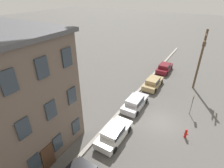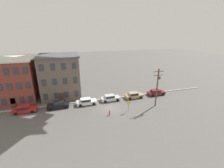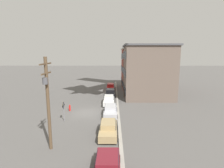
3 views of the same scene
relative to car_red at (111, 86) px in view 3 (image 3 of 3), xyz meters
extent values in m
plane|color=#565451|center=(16.93, -3.09, -0.75)|extent=(200.00, 200.00, 0.00)
cube|color=#9E998E|center=(16.93, 1.41, -0.67)|extent=(56.00, 0.36, 0.16)
cube|color=brown|center=(-2.67, 7.44, 4.01)|extent=(8.52, 9.06, 9.52)
cube|color=silver|center=(-2.67, 7.44, 8.92)|extent=(9.02, 9.56, 0.30)
cube|color=#2D3842|center=(-6.08, 2.85, 0.84)|extent=(0.90, 0.10, 1.40)
cube|color=#2D3842|center=(-6.08, 2.85, 4.01)|extent=(0.90, 0.10, 1.40)
cube|color=#2D3842|center=(-6.08, 2.85, 7.18)|extent=(0.90, 0.10, 1.40)
cube|color=#2D3842|center=(-4.37, 2.85, 0.84)|extent=(0.90, 0.10, 1.40)
cube|color=#2D3842|center=(-4.37, 2.85, 4.01)|extent=(0.90, 0.10, 1.40)
cube|color=#2D3842|center=(-4.37, 2.85, 7.18)|extent=(0.90, 0.10, 1.40)
cube|color=#2D3842|center=(-2.67, 2.85, 0.84)|extent=(0.90, 0.10, 1.40)
cube|color=#2D3842|center=(-2.67, 2.85, 4.01)|extent=(0.90, 0.10, 1.40)
cube|color=#2D3842|center=(-2.67, 2.85, 7.18)|extent=(0.90, 0.10, 1.40)
cube|color=#2D3842|center=(-0.96, 2.85, 0.84)|extent=(0.90, 0.10, 1.40)
cube|color=#2D3842|center=(-0.96, 2.85, 4.01)|extent=(0.90, 0.10, 1.40)
cube|color=#2D3842|center=(-0.96, 2.85, 7.18)|extent=(0.90, 0.10, 1.40)
cube|color=#2D3842|center=(0.74, 2.85, 0.84)|extent=(0.90, 0.10, 1.40)
cube|color=#2D3842|center=(0.74, 2.85, 4.01)|extent=(0.90, 0.10, 1.40)
cube|color=#2D3842|center=(0.74, 2.85, 7.18)|extent=(0.90, 0.10, 1.40)
cube|color=#472D1E|center=(-2.67, 2.85, 0.35)|extent=(1.10, 0.10, 2.20)
cube|color=#66564C|center=(7.11, 7.46, 4.21)|extent=(8.88, 9.11, 9.93)
cube|color=#4C4C51|center=(7.11, 7.46, 9.33)|extent=(9.38, 9.61, 0.30)
cube|color=#2D3842|center=(3.78, 2.85, 0.91)|extent=(0.90, 0.10, 1.40)
cube|color=#2D3842|center=(3.78, 2.85, 4.21)|extent=(0.90, 0.10, 1.40)
cube|color=#2D3842|center=(3.78, 2.85, 7.52)|extent=(0.90, 0.10, 1.40)
cube|color=#2D3842|center=(6.00, 2.85, 0.91)|extent=(0.90, 0.10, 1.40)
cube|color=#2D3842|center=(6.00, 2.85, 4.21)|extent=(0.90, 0.10, 1.40)
cube|color=#2D3842|center=(6.00, 2.85, 7.52)|extent=(0.90, 0.10, 1.40)
cube|color=#2D3842|center=(8.22, 2.85, 0.91)|extent=(0.90, 0.10, 1.40)
cube|color=#2D3842|center=(8.22, 2.85, 4.21)|extent=(0.90, 0.10, 1.40)
cube|color=#2D3842|center=(8.22, 2.85, 7.52)|extent=(0.90, 0.10, 1.40)
cube|color=#2D3842|center=(10.44, 2.85, 0.91)|extent=(0.90, 0.10, 1.40)
cube|color=#2D3842|center=(10.44, 2.85, 4.21)|extent=(0.90, 0.10, 1.40)
cube|color=#2D3842|center=(10.44, 2.85, 7.52)|extent=(0.90, 0.10, 1.40)
cube|color=#472D1E|center=(7.11, 2.85, 0.35)|extent=(1.10, 0.10, 2.20)
cube|color=#B21E1E|center=(0.07, 0.00, -0.22)|extent=(4.40, 1.80, 0.70)
cube|color=#B21E1E|center=(-0.13, 0.00, 0.41)|extent=(2.20, 1.51, 0.55)
cube|color=#1E232D|center=(-0.13, 0.00, 0.41)|extent=(2.02, 1.58, 0.48)
cylinder|color=black|center=(1.52, 0.85, -0.42)|extent=(0.66, 0.22, 0.66)
cylinder|color=black|center=(1.52, -0.85, -0.42)|extent=(0.66, 0.22, 0.66)
cylinder|color=black|center=(-1.38, 0.85, -0.42)|extent=(0.66, 0.22, 0.66)
cylinder|color=black|center=(-1.38, -0.85, -0.42)|extent=(0.66, 0.22, 0.66)
cube|color=black|center=(6.37, 0.06, -0.22)|extent=(4.40, 1.80, 0.70)
cube|color=black|center=(6.57, 0.06, 0.41)|extent=(2.20, 1.51, 0.55)
cube|color=#1E232D|center=(6.57, 0.06, 0.41)|extent=(2.02, 1.58, 0.48)
cylinder|color=black|center=(4.92, -0.79, -0.42)|extent=(0.66, 0.22, 0.66)
cylinder|color=black|center=(4.92, 0.91, -0.42)|extent=(0.66, 0.22, 0.66)
cylinder|color=black|center=(7.82, -0.79, -0.42)|extent=(0.66, 0.22, 0.66)
cylinder|color=black|center=(7.82, 0.91, -0.42)|extent=(0.66, 0.22, 0.66)
cube|color=silver|center=(12.38, -0.07, -0.22)|extent=(4.40, 1.80, 0.70)
cube|color=silver|center=(12.18, -0.07, 0.41)|extent=(2.20, 1.51, 0.55)
cube|color=#1E232D|center=(12.18, -0.07, 0.41)|extent=(2.02, 1.58, 0.48)
cylinder|color=black|center=(13.83, 0.78, -0.42)|extent=(0.66, 0.22, 0.66)
cylinder|color=black|center=(13.83, -0.92, -0.42)|extent=(0.66, 0.22, 0.66)
cylinder|color=black|center=(10.93, 0.78, -0.42)|extent=(0.66, 0.22, 0.66)
cylinder|color=black|center=(10.93, -0.92, -0.42)|extent=(0.66, 0.22, 0.66)
cube|color=#B7B7BC|center=(18.01, 0.30, -0.22)|extent=(4.40, 1.80, 0.70)
cube|color=#B7B7BC|center=(17.81, 0.30, 0.41)|extent=(2.20, 1.51, 0.55)
cube|color=#1E232D|center=(17.81, 0.30, 0.41)|extent=(2.02, 1.58, 0.48)
cylinder|color=black|center=(19.46, 1.15, -0.42)|extent=(0.66, 0.22, 0.66)
cylinder|color=black|center=(19.46, -0.55, -0.42)|extent=(0.66, 0.22, 0.66)
cylinder|color=black|center=(16.56, 1.15, -0.42)|extent=(0.66, 0.22, 0.66)
cylinder|color=black|center=(16.56, -0.55, -0.42)|extent=(0.66, 0.22, 0.66)
cube|color=tan|center=(23.96, 0.16, -0.22)|extent=(4.40, 1.80, 0.70)
cube|color=tan|center=(23.76, 0.16, 0.41)|extent=(2.20, 1.51, 0.55)
cube|color=#1E232D|center=(23.76, 0.16, 0.41)|extent=(2.02, 1.58, 0.48)
cylinder|color=black|center=(25.41, 1.01, -0.42)|extent=(0.66, 0.22, 0.66)
cylinder|color=black|center=(25.41, -0.69, -0.42)|extent=(0.66, 0.22, 0.66)
cylinder|color=black|center=(22.51, 1.01, -0.42)|extent=(0.66, 0.22, 0.66)
cylinder|color=black|center=(22.51, -0.69, -0.42)|extent=(0.66, 0.22, 0.66)
cube|color=maroon|center=(30.02, 0.29, 0.41)|extent=(2.20, 1.51, 0.55)
cube|color=#1E232D|center=(30.02, 0.29, 0.41)|extent=(2.02, 1.58, 0.48)
cylinder|color=black|center=(28.77, 1.14, -0.42)|extent=(0.66, 0.22, 0.66)
cylinder|color=black|center=(28.77, -0.56, -0.42)|extent=(0.66, 0.22, 0.66)
cylinder|color=slate|center=(20.05, -5.62, 0.44)|extent=(0.08, 0.08, 2.37)
cube|color=yellow|center=(20.05, -5.65, 1.29)|extent=(0.93, 0.03, 0.93)
cube|color=black|center=(20.05, -5.64, 1.29)|extent=(1.01, 0.02, 1.01)
cylinder|color=brown|center=(26.71, -4.98, 3.41)|extent=(0.28, 0.28, 8.32)
cube|color=brown|center=(26.71, -4.98, 6.97)|extent=(2.40, 0.12, 0.12)
cube|color=brown|center=(26.71, -4.98, 6.17)|extent=(2.00, 0.12, 0.12)
cylinder|color=#515156|center=(27.06, -4.98, 5.57)|extent=(0.44, 0.44, 0.55)
cylinder|color=red|center=(16.03, -5.89, -0.35)|extent=(0.24, 0.24, 0.80)
sphere|color=red|center=(16.03, -5.89, 0.10)|extent=(0.22, 0.22, 0.22)
cylinder|color=red|center=(16.03, -6.05, -0.30)|extent=(0.10, 0.12, 0.10)
camera|label=1|loc=(1.76, -6.18, 11.94)|focal=28.00mm
camera|label=2|loc=(9.18, -30.55, 14.43)|focal=24.00mm
camera|label=3|loc=(41.34, 0.71, 7.83)|focal=28.00mm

